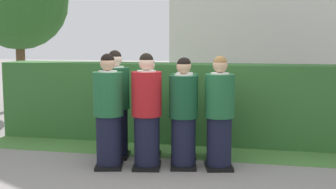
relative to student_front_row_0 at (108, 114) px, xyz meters
The scene contains 12 objects.
ground_plane 1.14m from the student_front_row_0, 11.44° to the left, with size 60.00×60.00×0.00m, color gray.
student_front_row_0 is the anchor object (origin of this frame).
student_in_red_blazer 0.56m from the student_front_row_0, ahead, with size 0.46×0.56×1.69m.
student_front_row_2 1.10m from the student_front_row_0, 11.91° to the left, with size 0.46×0.53×1.62m.
student_front_row_3 1.62m from the student_front_row_0, 10.63° to the left, with size 0.48×0.56×1.65m.
student_rear_row_0 0.58m from the student_front_row_0, 98.66° to the left, with size 0.47×0.57×1.71m.
student_rear_row_1 0.81m from the student_front_row_0, 58.97° to the left, with size 0.44×0.51×1.60m.
student_rear_row_2 1.26m from the student_front_row_0, 38.46° to the left, with size 0.44×0.54×1.60m.
student_rear_row_3 1.76m from the student_front_row_0, 30.18° to the left, with size 0.42×0.53×1.60m.
hedge 2.06m from the student_front_row_0, 67.33° to the left, with size 7.00×0.70×1.44m.
oak_tree_left 6.89m from the student_front_row_0, 131.19° to the left, with size 2.66×2.66×4.24m.
lawn_strip 1.57m from the student_front_row_0, 54.15° to the left, with size 7.00×0.90×0.01m, color #477A38.
Camera 1 is at (1.45, -6.25, 1.90)m, focal length 47.75 mm.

